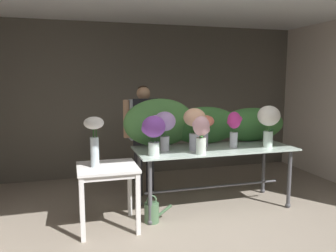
# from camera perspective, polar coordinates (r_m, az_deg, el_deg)

# --- Properties ---
(ground_plane) EXTENTS (7.75, 7.75, 0.00)m
(ground_plane) POSITION_cam_1_polar(r_m,az_deg,el_deg) (4.83, 1.84, -13.15)
(ground_plane) COLOR gray
(wall_back) EXTENTS (5.81, 0.12, 2.71)m
(wall_back) POSITION_cam_1_polar(r_m,az_deg,el_deg) (6.21, -3.13, 4.42)
(wall_back) COLOR #5B564C
(wall_back) RESTS_ON ground
(display_table_glass) EXTENTS (2.13, 0.83, 0.83)m
(display_table_glass) POSITION_cam_1_polar(r_m,az_deg,el_deg) (4.58, 7.87, -5.19)
(display_table_glass) COLOR silver
(display_table_glass) RESTS_ON ground
(side_table_white) EXTENTS (0.68, 0.63, 0.75)m
(side_table_white) POSITION_cam_1_polar(r_m,az_deg,el_deg) (3.99, -10.25, -8.12)
(side_table_white) COLOR white
(side_table_white) RESTS_ON ground
(florist) EXTENTS (0.60, 0.24, 1.64)m
(florist) POSITION_cam_1_polar(r_m,az_deg,el_deg) (4.95, -4.12, -0.44)
(florist) COLOR #232328
(florist) RESTS_ON ground
(foliage_backdrop) EXTENTS (2.43, 0.30, 0.65)m
(foliage_backdrop) POSITION_cam_1_polar(r_m,az_deg,el_deg) (4.77, 6.42, 0.32)
(foliage_backdrop) COLOR #477F3D
(foliage_backdrop) RESTS_ON display_table_glass
(vase_ivory_hydrangea) EXTENTS (0.30, 0.30, 0.56)m
(vase_ivory_hydrangea) POSITION_cam_1_polar(r_m,az_deg,el_deg) (4.68, 16.74, 0.99)
(vase_ivory_hydrangea) COLOR silver
(vase_ivory_hydrangea) RESTS_ON display_table_glass
(vase_magenta_freesia) EXTENTS (0.21, 0.18, 0.48)m
(vase_magenta_freesia) POSITION_cam_1_polar(r_m,az_deg,el_deg) (4.57, 11.17, -0.03)
(vase_magenta_freesia) COLOR silver
(vase_magenta_freesia) RESTS_ON display_table_glass
(vase_lilac_dahlias) EXTENTS (0.31, 0.28, 0.50)m
(vase_lilac_dahlias) POSITION_cam_1_polar(r_m,az_deg,el_deg) (4.27, -0.65, 0.19)
(vase_lilac_dahlias) COLOR silver
(vase_lilac_dahlias) RESTS_ON display_table_glass
(vase_coral_carnations) EXTENTS (0.27, 0.27, 0.43)m
(vase_coral_carnations) POSITION_cam_1_polar(r_m,az_deg,el_deg) (4.59, 6.19, 0.16)
(vase_coral_carnations) COLOR silver
(vase_coral_carnations) RESTS_ON display_table_glass
(vase_peach_stock) EXTENTS (0.32, 0.29, 0.54)m
(vase_peach_stock) POSITION_cam_1_polar(r_m,az_deg,el_deg) (4.34, 4.61, 0.54)
(vase_peach_stock) COLOR silver
(vase_peach_stock) RESTS_ON display_table_glass
(vase_blush_lilies) EXTENTS (0.21, 0.20, 0.47)m
(vase_blush_lilies) POSITION_cam_1_polar(r_m,az_deg,el_deg) (4.10, 5.64, -0.99)
(vase_blush_lilies) COLOR silver
(vase_blush_lilies) RESTS_ON display_table_glass
(vase_violet_tulips) EXTENTS (0.30, 0.28, 0.48)m
(vase_violet_tulips) POSITION_cam_1_polar(r_m,az_deg,el_deg) (4.01, -2.52, -0.74)
(vase_violet_tulips) COLOR silver
(vase_violet_tulips) RESTS_ON display_table_glass
(vase_white_roses_tall) EXTENTS (0.22, 0.22, 0.58)m
(vase_white_roses_tall) POSITION_cam_1_polar(r_m,az_deg,el_deg) (3.88, -12.43, -1.54)
(vase_white_roses_tall) COLOR silver
(vase_white_roses_tall) RESTS_ON side_table_white
(watering_can) EXTENTS (0.35, 0.18, 0.34)m
(watering_can) POSITION_cam_1_polar(r_m,az_deg,el_deg) (4.24, -2.72, -14.40)
(watering_can) COLOR #4C704C
(watering_can) RESTS_ON ground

